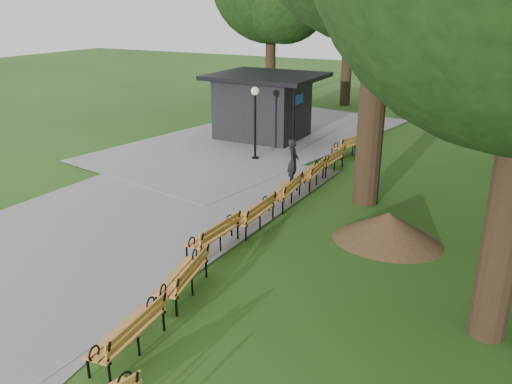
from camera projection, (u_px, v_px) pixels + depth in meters
The scene contains 14 objects.
ground at pixel (150, 313), 10.60m from camera, with size 100.00×100.00×0.00m, color #255016.
path at pixel (107, 224), 14.85m from camera, with size 12.00×38.00×0.06m, color gray.
person at pixel (293, 161), 18.05m from camera, with size 0.58×0.38×1.58m, color black.
kiosk at pixel (263, 106), 24.01m from camera, with size 4.79×4.17×3.00m, color black, non-canonical shape.
lamp_post at pixel (255, 108), 20.34m from camera, with size 0.32×0.32×2.93m.
dirt_mound at pixel (388, 227), 13.67m from camera, with size 2.45×2.45×0.82m, color #47301C.
bench_2 at pixel (127, 332), 9.26m from camera, with size 1.90×0.64×0.88m, color orange, non-canonical shape.
bench_3 at pixel (182, 276), 11.16m from camera, with size 1.90×0.64×0.88m, color orange, non-canonical shape.
bench_4 at pixel (213, 234), 13.17m from camera, with size 1.90×0.64×0.88m, color orange, non-canonical shape.
bench_5 at pixel (253, 214), 14.48m from camera, with size 1.90×0.64×0.88m, color orange, non-canonical shape.
bench_6 at pixel (285, 191), 16.24m from camera, with size 1.90×0.64×0.88m, color orange, non-canonical shape.
bench_7 at pixel (311, 173), 17.93m from camera, with size 1.90×0.64×0.88m, color orange, non-canonical shape.
bench_8 at pixel (329, 160), 19.38m from camera, with size 1.90×0.64×0.88m, color orange, non-canonical shape.
bench_9 at pixel (348, 145), 21.55m from camera, with size 1.90×0.64×0.88m, color orange, non-canonical shape.
Camera 1 is at (6.22, -7.00, 5.97)m, focal length 36.34 mm.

